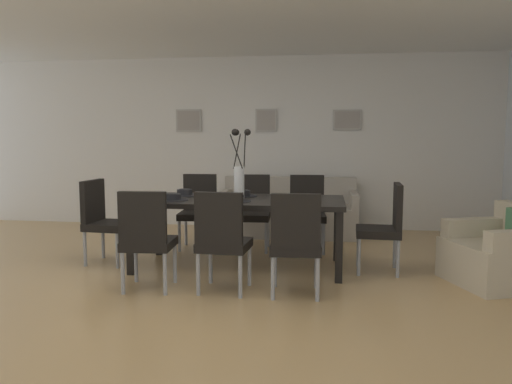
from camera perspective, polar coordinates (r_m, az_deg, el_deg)
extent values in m
plane|color=tan|center=(4.76, -5.31, -10.74)|extent=(9.00, 9.00, 0.00)
cube|color=white|center=(7.75, 0.09, 5.63)|extent=(9.00, 0.10, 2.60)
cube|color=white|center=(5.09, -4.54, 20.47)|extent=(9.00, 7.20, 0.08)
cube|color=black|center=(5.30, -1.93, -1.04)|extent=(2.20, 0.99, 0.05)
cube|color=black|center=(5.71, 9.21, -4.34)|extent=(0.07, 0.07, 0.69)
cube|color=black|center=(6.03, -11.00, -3.81)|extent=(0.07, 0.07, 0.69)
cube|color=black|center=(4.86, 9.44, -6.23)|extent=(0.07, 0.07, 0.69)
cube|color=black|center=(5.23, -14.11, -5.44)|extent=(0.07, 0.07, 0.69)
cube|color=black|center=(4.70, -12.07, -5.76)|extent=(0.47, 0.47, 0.08)
cube|color=black|center=(4.48, -12.81, -3.01)|extent=(0.42, 0.09, 0.48)
cylinder|color=#9EA0A5|center=(4.89, -9.22, -8.02)|extent=(0.04, 0.04, 0.38)
cylinder|color=#9EA0A5|center=(4.99, -13.52, -7.82)|extent=(0.04, 0.04, 0.38)
cylinder|color=#9EA0A5|center=(4.53, -10.33, -9.18)|extent=(0.04, 0.04, 0.38)
cylinder|color=#9EA0A5|center=(4.64, -14.94, -8.93)|extent=(0.04, 0.04, 0.38)
cube|color=black|center=(6.27, -6.68, -2.65)|extent=(0.47, 0.47, 0.08)
cube|color=black|center=(6.42, -6.39, -0.10)|extent=(0.42, 0.09, 0.48)
cylinder|color=#9EA0A5|center=(6.17, -8.72, -5.01)|extent=(0.04, 0.04, 0.38)
cylinder|color=#9EA0A5|center=(6.10, -5.22, -5.09)|extent=(0.04, 0.04, 0.38)
cylinder|color=#9EA0A5|center=(6.53, -7.98, -4.36)|extent=(0.04, 0.04, 0.38)
cylinder|color=#9EA0A5|center=(6.46, -4.68, -4.43)|extent=(0.04, 0.04, 0.38)
cube|color=black|center=(4.55, -3.61, -6.04)|extent=(0.47, 0.47, 0.08)
cube|color=black|center=(4.32, -4.29, -3.20)|extent=(0.42, 0.09, 0.48)
cylinder|color=#9EA0A5|center=(4.74, -0.75, -8.38)|extent=(0.04, 0.04, 0.38)
cylinder|color=#9EA0A5|center=(4.83, -5.20, -8.12)|extent=(0.04, 0.04, 0.38)
cylinder|color=#9EA0A5|center=(4.38, -1.81, -9.62)|extent=(0.04, 0.04, 0.38)
cylinder|color=#9EA0A5|center=(4.48, -6.61, -9.29)|extent=(0.04, 0.04, 0.38)
cube|color=black|center=(6.16, -0.49, -2.78)|extent=(0.46, 0.46, 0.08)
cube|color=black|center=(6.31, -0.33, -0.17)|extent=(0.42, 0.08, 0.48)
cylinder|color=#9EA0A5|center=(6.03, -2.46, -5.19)|extent=(0.04, 0.04, 0.38)
cylinder|color=#9EA0A5|center=(6.00, 1.15, -5.26)|extent=(0.04, 0.04, 0.38)
cylinder|color=#9EA0A5|center=(6.40, -2.02, -4.52)|extent=(0.04, 0.04, 0.38)
cylinder|color=#9EA0A5|center=(6.37, 1.38, -4.57)|extent=(0.04, 0.04, 0.38)
cube|color=black|center=(4.45, 4.54, -6.32)|extent=(0.46, 0.46, 0.08)
cube|color=black|center=(4.22, 4.54, -3.44)|extent=(0.42, 0.08, 0.48)
cylinder|color=#9EA0A5|center=(4.70, 6.88, -8.58)|extent=(0.04, 0.04, 0.38)
cylinder|color=#9EA0A5|center=(4.70, 2.20, -8.52)|extent=(0.04, 0.04, 0.38)
cylinder|color=#9EA0A5|center=(4.33, 7.04, -9.86)|extent=(0.04, 0.04, 0.38)
cylinder|color=#9EA0A5|center=(4.33, 1.93, -9.81)|extent=(0.04, 0.04, 0.38)
cube|color=black|center=(6.12, 5.85, -2.87)|extent=(0.47, 0.47, 0.08)
cube|color=black|center=(6.27, 5.82, -0.25)|extent=(0.42, 0.09, 0.48)
cylinder|color=#9EA0A5|center=(5.97, 4.06, -5.33)|extent=(0.04, 0.04, 0.38)
cylinder|color=#9EA0A5|center=(5.98, 7.72, -5.35)|extent=(0.04, 0.04, 0.38)
cylinder|color=#9EA0A5|center=(6.34, 4.04, -4.64)|extent=(0.04, 0.04, 0.38)
cylinder|color=#9EA0A5|center=(6.35, 7.48, -4.66)|extent=(0.04, 0.04, 0.38)
cube|color=black|center=(5.75, -16.38, -3.69)|extent=(0.47, 0.47, 0.08)
cube|color=black|center=(5.80, -18.10, -1.06)|extent=(0.09, 0.42, 0.48)
cylinder|color=#9EA0A5|center=(5.54, -15.52, -6.46)|extent=(0.04, 0.04, 0.38)
cylinder|color=#9EA0A5|center=(5.87, -13.78, -5.69)|extent=(0.04, 0.04, 0.38)
cylinder|color=#9EA0A5|center=(5.73, -18.90, -6.16)|extent=(0.04, 0.04, 0.38)
cylinder|color=#9EA0A5|center=(6.05, -17.03, -5.44)|extent=(0.04, 0.04, 0.38)
cube|color=black|center=(5.31, 13.72, -4.42)|extent=(0.46, 0.46, 0.08)
cube|color=black|center=(5.28, 15.85, -1.68)|extent=(0.08, 0.42, 0.48)
cylinder|color=#9EA0A5|center=(5.54, 11.58, -6.36)|extent=(0.04, 0.04, 0.38)
cylinder|color=#9EA0A5|center=(5.17, 11.64, -7.28)|extent=(0.04, 0.04, 0.38)
cylinder|color=#9EA0A5|center=(5.56, 15.52, -6.42)|extent=(0.04, 0.04, 0.38)
cylinder|color=#9EA0A5|center=(5.19, 15.87, -7.34)|extent=(0.04, 0.04, 0.38)
cylinder|color=white|center=(5.28, -1.93, 1.06)|extent=(0.11, 0.11, 0.34)
cylinder|color=black|center=(5.26, -1.30, 4.65)|extent=(0.05, 0.12, 0.37)
sphere|color=black|center=(5.27, -0.98, 6.83)|extent=(0.07, 0.07, 0.07)
cylinder|color=black|center=(5.31, -2.17, 4.66)|extent=(0.08, 0.05, 0.38)
sphere|color=black|center=(5.34, -2.30, 6.81)|extent=(0.07, 0.07, 0.07)
cylinder|color=black|center=(5.20, -2.26, 4.63)|extent=(0.15, 0.06, 0.36)
sphere|color=black|center=(5.18, -2.42, 6.83)|extent=(0.07, 0.07, 0.07)
cylinder|color=black|center=(5.23, -9.49, -0.91)|extent=(0.32, 0.32, 0.01)
cylinder|color=black|center=(5.23, -9.49, -0.55)|extent=(0.17, 0.17, 0.06)
cylinder|color=black|center=(5.23, -9.50, -0.38)|extent=(0.13, 0.13, 0.04)
cylinder|color=black|center=(5.66, -8.14, -0.35)|extent=(0.32, 0.32, 0.01)
cylinder|color=black|center=(5.65, -8.15, -0.01)|extent=(0.17, 0.17, 0.06)
cylinder|color=black|center=(5.65, -8.15, 0.14)|extent=(0.13, 0.13, 0.04)
cylinder|color=black|center=(5.08, -2.36, -1.05)|extent=(0.32, 0.32, 0.01)
cylinder|color=black|center=(5.07, -2.36, -0.68)|extent=(0.17, 0.17, 0.06)
cylinder|color=black|center=(5.07, -2.36, -0.51)|extent=(0.13, 0.13, 0.04)
cylinder|color=black|center=(5.51, -1.53, -0.46)|extent=(0.32, 0.32, 0.01)
cylinder|color=black|center=(5.51, -1.53, -0.12)|extent=(0.17, 0.17, 0.06)
cylinder|color=black|center=(5.51, -1.53, 0.04)|extent=(0.13, 0.13, 0.04)
cube|color=#B2A899|center=(7.17, 3.67, -3.19)|extent=(1.94, 0.84, 0.42)
cube|color=#B2A899|center=(7.45, 3.88, 0.27)|extent=(1.94, 0.16, 0.38)
cube|color=#B2A899|center=(7.12, 11.08, -0.85)|extent=(0.10, 0.84, 0.20)
cube|color=#B2A899|center=(7.25, -3.57, -0.61)|extent=(0.10, 0.84, 0.20)
cube|color=beige|center=(5.30, 25.78, -7.34)|extent=(1.02, 1.02, 0.40)
cube|color=beige|center=(5.49, 23.68, -3.69)|extent=(0.69, 0.36, 0.18)
cube|color=#B2ADA3|center=(7.90, -7.68, 8.06)|extent=(0.40, 0.02, 0.34)
cube|color=#9E9389|center=(7.89, -7.70, 8.07)|extent=(0.35, 0.01, 0.29)
cube|color=#B2ADA3|center=(7.66, 1.17, 8.17)|extent=(0.33, 0.02, 0.34)
cube|color=#9E9389|center=(7.65, 1.16, 8.18)|extent=(0.28, 0.01, 0.29)
cube|color=#B2ADA3|center=(7.62, 10.35, 8.09)|extent=(0.42, 0.02, 0.30)
cube|color=#9E9389|center=(7.61, 10.36, 8.09)|extent=(0.37, 0.01, 0.25)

